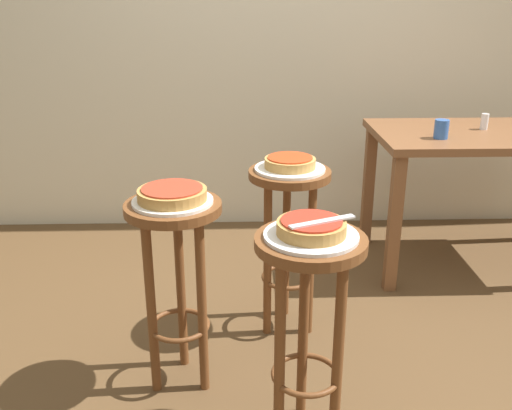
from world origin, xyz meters
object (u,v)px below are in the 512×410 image
object	(u,v)px
pizza_middle	(172,194)
condiment_shaker	(484,122)
dining_table	(477,153)
serving_plate_leftside	(290,169)
stool_foreground	(309,299)
pizza_foreground	(311,227)
stool_middle	(176,257)
pizza_leftside	(290,162)
cup_near_edge	(441,129)
serving_plate_foreground	(311,236)
stool_leftside	(289,217)
serving_plate_middle	(173,201)
pizza_server_knife	(322,221)

from	to	relation	value
pizza_middle	condiment_shaker	bearing A→B (deg)	34.31
dining_table	condiment_shaker	size ratio (longest dim) A/B	12.97
serving_plate_leftside	condiment_shaker	bearing A→B (deg)	31.60
stool_foreground	pizza_foreground	bearing A→B (deg)	-104.04
pizza_foreground	serving_plate_leftside	size ratio (longest dim) A/B	0.72
pizza_middle	condiment_shaker	world-z (taller)	condiment_shaker
stool_foreground	serving_plate_leftside	xyz separation A→B (m)	(-0.00, 0.70, 0.22)
pizza_foreground	condiment_shaker	xyz separation A→B (m)	(1.10, 1.38, 0.02)
serving_plate_leftside	dining_table	world-z (taller)	serving_plate_leftside
stool_middle	pizza_leftside	size ratio (longest dim) A/B	3.53
cup_near_edge	serving_plate_foreground	bearing A→B (deg)	-123.97
cup_near_edge	condiment_shaker	distance (m)	0.36
stool_middle	dining_table	world-z (taller)	dining_table
serving_plate_foreground	condiment_shaker	world-z (taller)	condiment_shaker
stool_foreground	pizza_middle	bearing A→B (deg)	145.01
pizza_foreground	pizza_middle	size ratio (longest dim) A/B	0.87
pizza_leftside	cup_near_edge	xyz separation A→B (m)	(0.81, 0.49, 0.02)
stool_leftside	cup_near_edge	distance (m)	0.98
stool_foreground	dining_table	bearing A→B (deg)	51.47
dining_table	serving_plate_foreground	bearing A→B (deg)	-128.53
stool_middle	serving_plate_leftside	xyz separation A→B (m)	(0.45, 0.38, 0.22)
stool_middle	stool_leftside	distance (m)	0.59
serving_plate_middle	cup_near_edge	size ratio (longest dim) A/B	3.05
pizza_middle	pizza_server_knife	bearing A→B (deg)	-34.91
serving_plate_leftside	pizza_server_knife	bearing A→B (deg)	-87.34
pizza_foreground	cup_near_edge	bearing A→B (deg)	56.03
stool_foreground	stool_middle	size ratio (longest dim) A/B	1.00
dining_table	stool_leftside	bearing A→B (deg)	-149.37
pizza_middle	pizza_server_knife	xyz separation A→B (m)	(0.49, -0.34, 0.03)
serving_plate_foreground	stool_leftside	xyz separation A→B (m)	(-0.00, 0.70, -0.22)
stool_foreground	pizza_foreground	distance (m)	0.25
stool_middle	cup_near_edge	world-z (taller)	cup_near_edge
pizza_foreground	dining_table	xyz separation A→B (m)	(1.06, 1.33, -0.14)
stool_middle	pizza_middle	distance (m)	0.25
serving_plate_foreground	condiment_shaker	xyz separation A→B (m)	(1.10, 1.38, 0.05)
serving_plate_foreground	stool_middle	size ratio (longest dim) A/B	0.39
serving_plate_foreground	dining_table	bearing A→B (deg)	51.47
pizza_middle	serving_plate_foreground	bearing A→B (deg)	-34.99
serving_plate_leftside	serving_plate_foreground	bearing A→B (deg)	-89.72
stool_leftside	dining_table	xyz separation A→B (m)	(1.06, 0.63, 0.11)
serving_plate_leftside	pizza_leftside	world-z (taller)	pizza_leftside
serving_plate_leftside	condiment_shaker	size ratio (longest dim) A/B	3.52
pizza_leftside	stool_middle	bearing A→B (deg)	-139.76
serving_plate_leftside	pizza_middle	bearing A→B (deg)	-139.76
dining_table	condiment_shaker	distance (m)	0.17
pizza_leftside	pizza_server_knife	world-z (taller)	pizza_server_knife
stool_foreground	serving_plate_middle	size ratio (longest dim) A/B	2.62
pizza_leftside	serving_plate_leftside	bearing A→B (deg)	104.04
stool_middle	pizza_server_knife	size ratio (longest dim) A/B	3.45
stool_foreground	serving_plate_foreground	distance (m)	0.22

